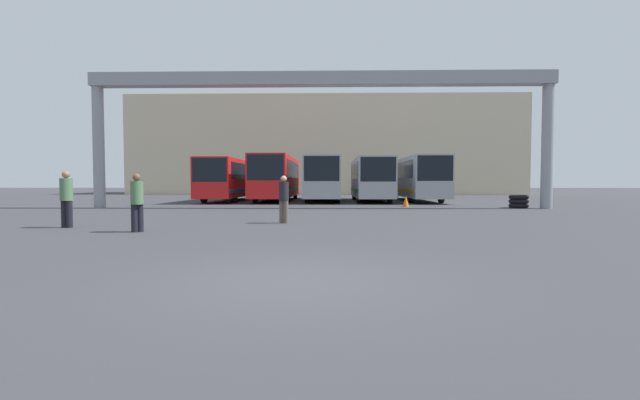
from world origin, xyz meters
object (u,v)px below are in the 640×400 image
traffic_cone (406,201)px  tire_stack (519,201)px  bus_slot_3 (370,177)px  pedestrian_mid_right (137,201)px  pedestrian_near_center (284,198)px  bus_slot_1 (277,176)px  bus_slot_0 (229,178)px  bus_slot_2 (323,177)px  pedestrian_near_right (66,198)px  bus_slot_4 (416,177)px

traffic_cone → tire_stack: tire_stack is taller
bus_slot_3 → pedestrian_mid_right: (-8.57, -20.03, -0.91)m
pedestrian_near_center → bus_slot_1: bearing=-57.1°
bus_slot_1 → pedestrian_near_center: 18.44m
tire_stack → pedestrian_near_center: bearing=-143.0°
bus_slot_0 → bus_slot_2: size_ratio=0.94×
bus_slot_3 → tire_stack: (7.45, -8.17, -1.44)m
bus_slot_3 → pedestrian_near_right: bearing=-120.9°
bus_slot_0 → pedestrian_near_center: (6.03, -17.41, -0.89)m
bus_slot_1 → bus_slot_4: bearing=-1.7°
bus_slot_2 → bus_slot_3: (3.56, -0.49, -0.03)m
bus_slot_2 → bus_slot_4: bus_slot_4 is taller
bus_slot_0 → bus_slot_2: bus_slot_2 is taller
bus_slot_2 → pedestrian_mid_right: 21.14m
bus_slot_4 → traffic_cone: bearing=-105.5°
bus_slot_2 → pedestrian_near_center: bearing=-93.5°
pedestrian_mid_right → traffic_cone: size_ratio=2.55×
pedestrian_near_right → pedestrian_near_center: (6.66, 1.63, -0.07)m
traffic_cone → tire_stack: size_ratio=0.63×
bus_slot_2 → bus_slot_4: (7.12, 0.15, 0.02)m
bus_slot_3 → pedestrian_near_center: bearing=-105.1°
bus_slot_1 → bus_slot_4: (10.68, -0.32, -0.05)m
bus_slot_3 → tire_stack: bus_slot_3 is taller
pedestrian_mid_right → bus_slot_4: bearing=18.6°
bus_slot_3 → pedestrian_near_right: size_ratio=5.83×
bus_slot_2 → pedestrian_near_right: size_ratio=6.37×
traffic_cone → pedestrian_near_right: bearing=-137.5°
bus_slot_4 → pedestrian_mid_right: bearing=-120.4°
bus_slot_1 → bus_slot_4: size_ratio=1.05×
bus_slot_4 → tire_stack: 9.75m
tire_stack → bus_slot_4: bearing=113.8°
pedestrian_near_right → bus_slot_4: bearing=-119.1°
pedestrian_near_right → bus_slot_3: bearing=-112.7°
bus_slot_1 → pedestrian_near_right: 20.33m
bus_slot_1 → pedestrian_near_center: bus_slot_1 is taller
bus_slot_2 → tire_stack: (11.01, -8.66, -1.47)m
bus_slot_1 → pedestrian_near_center: bearing=-82.3°
bus_slot_0 → bus_slot_1: 3.66m
bus_slot_2 → pedestrian_mid_right: (-5.01, -20.52, -0.94)m
bus_slot_2 → traffic_cone: (4.93, -7.76, -1.50)m
bus_slot_1 → traffic_cone: 11.93m
bus_slot_0 → bus_slot_3: (10.68, -0.12, 0.03)m
bus_slot_0 → bus_slot_4: bus_slot_4 is taller
bus_slot_0 → tire_stack: bus_slot_0 is taller
bus_slot_1 → bus_slot_3: 7.18m
bus_slot_1 → pedestrian_mid_right: bearing=-94.0°
bus_slot_4 → pedestrian_near_right: (-14.87, -19.55, -0.90)m
pedestrian_near_right → bus_slot_2: bearing=-103.6°
pedestrian_mid_right → bus_slot_1: bearing=45.1°
pedestrian_near_center → bus_slot_2: bearing=-68.3°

